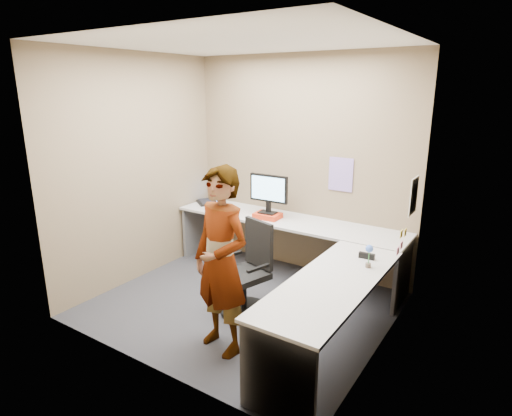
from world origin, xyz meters
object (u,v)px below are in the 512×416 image
Objects in this scene: monitor at (269,191)px; person at (221,262)px; office_chair at (248,277)px; desk at (295,252)px.

person reaches higher than monitor.
person is (0.53, -1.64, -0.24)m from monitor.
person is at bearing -58.49° from office_chair.
monitor is (-0.66, 0.52, 0.49)m from desk.
monitor is at bearing 141.59° from desk.
office_chair is (0.35, -0.96, -0.68)m from monitor.
desk is 0.57m from office_chair.
person is (0.18, -0.68, 0.45)m from office_chair.
desk is 1.77× the size of person.
monitor reaches higher than desk.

